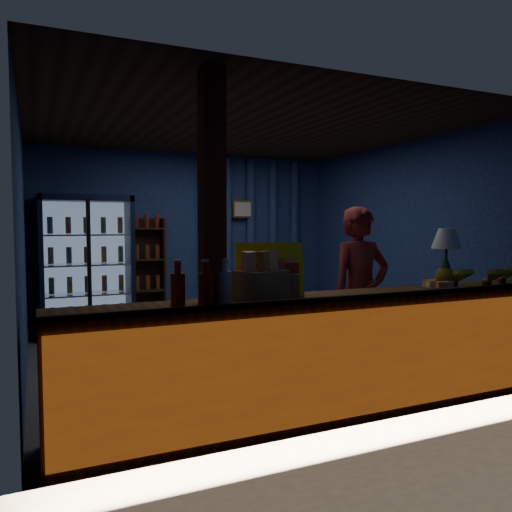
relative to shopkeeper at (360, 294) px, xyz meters
The scene contains 19 objects.
ground 1.67m from the shopkeeper, 118.10° to the left, with size 4.60×4.60×0.00m, color #515154.
room_walls 1.61m from the shopkeeper, 118.10° to the left, with size 4.60×4.60×4.60m.
counter 1.00m from the shopkeeper, 136.77° to the right, with size 4.40×0.57×0.99m.
support_post 1.90m from the shopkeeper, 160.01° to the right, with size 0.16×0.16×2.60m, color maroon.
beverage_cooler 3.89m from the shopkeeper, 124.95° to the left, with size 1.20×0.62×1.90m.
bottle_shelf 3.60m from the shopkeeper, 112.50° to the left, with size 0.50×0.28×1.60m.
curtain_folds 3.46m from the shopkeeper, 84.62° to the left, with size 1.74×0.14×2.50m.
framed_picture 3.49m from the shopkeeper, 87.09° to the left, with size 0.36×0.04×0.28m.
shopkeeper is the anchor object (origin of this frame).
green_chair 2.74m from the shopkeeper, 82.99° to the left, with size 0.69×0.71×0.65m, color #57AE57.
side_table 2.86m from the shopkeeper, 81.51° to the left, with size 0.71×0.63×0.65m.
yellow_sign 1.36m from the shopkeeper, 157.50° to the right, with size 0.54×0.23×0.42m.
soda_bottles 1.99m from the shopkeeper, 158.26° to the right, with size 0.44×0.18×0.33m.
snack_box_left 1.50m from the shopkeeper, 155.79° to the right, with size 0.42×0.38×0.36m.
snack_box_centre 1.26m from the shopkeeper, 155.52° to the right, with size 0.36×0.33×0.30m.
pastry_tray 0.75m from the shopkeeper, 56.67° to the right, with size 0.42×0.42×0.07m.
banana_bunches 1.27m from the shopkeeper, 33.66° to the right, with size 1.18×0.33×0.19m.
table_lamp 0.93m from the shopkeeper, 40.43° to the right, with size 0.27×0.27×0.53m.
pineapple 0.80m from the shopkeeper, 51.39° to the right, with size 0.17×0.17×0.30m.
Camera 1 is at (-2.20, -5.24, 1.52)m, focal length 35.00 mm.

